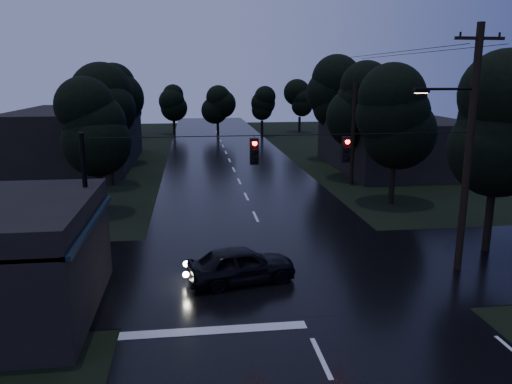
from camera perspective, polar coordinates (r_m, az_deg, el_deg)
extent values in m
cube|color=black|center=(38.64, -1.93, 1.19)|extent=(12.00, 120.00, 0.02)
cube|color=black|center=(21.49, 2.69, -8.72)|extent=(60.00, 9.00, 0.02)
cube|color=black|center=(17.66, -18.40, -3.32)|extent=(0.30, 7.00, 0.15)
cylinder|color=black|center=(15.55, -20.76, -12.49)|extent=(0.10, 0.10, 3.00)
cylinder|color=black|center=(21.01, -17.09, -5.49)|extent=(0.10, 0.10, 3.00)
cube|color=#FFB666|center=(16.48, -19.36, -7.13)|extent=(0.06, 1.60, 0.50)
cube|color=#FFB666|center=(18.99, -17.73, -4.34)|extent=(0.06, 1.20, 0.50)
cube|color=black|center=(45.54, 15.45, 5.36)|extent=(10.00, 14.00, 4.40)
cube|color=black|center=(49.08, -19.70, 5.95)|extent=(10.00, 16.00, 5.00)
cylinder|color=black|center=(21.86, 23.13, 4.20)|extent=(0.30, 0.30, 10.00)
cube|color=black|center=(21.70, 24.20, 15.74)|extent=(2.00, 0.12, 0.12)
cylinder|color=black|center=(21.12, 21.12, 10.93)|extent=(2.20, 0.10, 0.10)
cube|color=black|center=(20.63, 18.36, 10.96)|extent=(0.60, 0.25, 0.18)
cube|color=#FFB266|center=(20.63, 18.34, 10.69)|extent=(0.45, 0.18, 0.03)
cylinder|color=black|center=(37.79, 11.04, 6.44)|extent=(0.30, 0.30, 7.50)
cube|color=black|center=(37.56, 11.25, 11.22)|extent=(2.00, 0.12, 0.12)
cylinder|color=black|center=(19.70, -18.71, -2.27)|extent=(0.18, 0.18, 6.00)
cylinder|color=black|center=(19.09, 3.40, 6.50)|extent=(15.00, 0.03, 0.03)
cube|color=black|center=(18.99, -0.20, 4.66)|extent=(0.32, 0.25, 1.00)
sphere|color=#FF0C07|center=(18.84, -0.14, 4.59)|extent=(0.18, 0.18, 0.18)
cube|color=black|center=(19.75, 10.25, 4.78)|extent=(0.32, 0.25, 1.00)
sphere|color=#FF0C07|center=(19.61, 10.38, 4.72)|extent=(0.18, 0.18, 0.18)
cylinder|color=black|center=(25.54, 25.02, -3.10)|extent=(0.36, 0.36, 2.80)
sphere|color=black|center=(24.88, 25.78, 4.45)|extent=(4.48, 4.48, 4.48)
sphere|color=black|center=(24.75, 26.05, 7.19)|extent=(4.48, 4.48, 4.48)
sphere|color=black|center=(24.69, 26.34, 9.95)|extent=(4.48, 4.48, 4.48)
cylinder|color=black|center=(30.89, -17.34, -0.13)|extent=(0.36, 0.36, 2.45)
sphere|color=black|center=(30.37, -17.72, 5.34)|extent=(3.92, 3.92, 3.92)
sphere|color=black|center=(30.26, -17.86, 7.30)|extent=(3.92, 3.92, 3.92)
sphere|color=black|center=(30.18, -18.00, 9.28)|extent=(3.92, 3.92, 3.92)
cylinder|color=black|center=(38.70, -16.25, 2.67)|extent=(0.36, 0.36, 2.62)
sphere|color=black|center=(38.28, -16.56, 7.36)|extent=(4.20, 4.20, 4.20)
sphere|color=black|center=(38.20, -16.67, 9.04)|extent=(4.20, 4.20, 4.20)
sphere|color=black|center=(38.14, -16.78, 10.72)|extent=(4.20, 4.20, 4.20)
cylinder|color=black|center=(48.55, -15.21, 4.87)|extent=(0.36, 0.36, 2.80)
sphere|color=black|center=(48.21, -15.45, 8.87)|extent=(4.48, 4.48, 4.48)
sphere|color=black|center=(48.14, -15.54, 10.29)|extent=(4.48, 4.48, 4.48)
sphere|color=black|center=(48.11, -15.63, 11.72)|extent=(4.48, 4.48, 4.48)
cylinder|color=black|center=(32.86, 15.26, 0.93)|extent=(0.36, 0.36, 2.62)
sphere|color=black|center=(32.36, 15.60, 6.45)|extent=(4.20, 4.20, 4.20)
sphere|color=black|center=(32.26, 15.72, 8.44)|extent=(4.20, 4.20, 4.20)
sphere|color=black|center=(32.20, 15.85, 10.43)|extent=(4.20, 4.20, 4.20)
cylinder|color=black|center=(40.40, 11.77, 3.46)|extent=(0.36, 0.36, 2.80)
sphere|color=black|center=(39.99, 12.00, 8.27)|extent=(4.48, 4.48, 4.48)
sphere|color=black|center=(39.91, 12.08, 9.99)|extent=(4.48, 4.48, 4.48)
sphere|color=black|center=(39.87, 12.16, 11.71)|extent=(4.48, 4.48, 4.48)
cylinder|color=black|center=(50.00, 8.72, 5.51)|extent=(0.36, 0.36, 2.97)
sphere|color=black|center=(49.66, 8.87, 9.64)|extent=(4.76, 4.76, 4.76)
sphere|color=black|center=(49.60, 8.92, 11.11)|extent=(4.76, 4.76, 4.76)
sphere|color=black|center=(49.57, 8.97, 12.58)|extent=(4.76, 4.76, 4.76)
imported|color=black|center=(19.90, -1.70, -8.29)|extent=(4.56, 2.60, 1.46)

